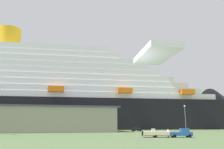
# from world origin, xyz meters

# --- Properties ---
(ground_plane) EXTENTS (600.00, 600.00, 0.00)m
(ground_plane) POSITION_xyz_m (0.00, 30.00, 0.00)
(ground_plane) COLOR #567042
(cruise_ship) EXTENTS (252.03, 61.85, 67.59)m
(cruise_ship) POSITION_xyz_m (-19.67, 64.79, 18.55)
(cruise_ship) COLOR black
(cruise_ship) RESTS_ON ground_plane
(terminal_building) EXTENTS (66.46, 25.79, 10.15)m
(terminal_building) POSITION_xyz_m (-27.47, 24.17, 5.10)
(terminal_building) COLOR gray
(terminal_building) RESTS_ON ground_plane
(pickup_truck) EXTENTS (5.92, 3.31, 2.20)m
(pickup_truck) POSITION_xyz_m (9.87, -23.05, 1.04)
(pickup_truck) COLOR #2659A5
(pickup_truck) RESTS_ON ground_plane
(small_boat_on_trailer) EXTENTS (8.83, 3.77, 2.15)m
(small_boat_on_trailer) POSITION_xyz_m (4.38, -21.70, 0.96)
(small_boat_on_trailer) COLOR #595960
(small_boat_on_trailer) RESTS_ON ground_plane
(street_lamp) EXTENTS (0.56, 0.56, 9.41)m
(street_lamp) POSITION_xyz_m (21.75, -6.78, 5.99)
(street_lamp) COLOR slate
(street_lamp) RESTS_ON ground_plane
(parked_car_blue_suv) EXTENTS (4.50, 2.25, 1.58)m
(parked_car_blue_suv) POSITION_xyz_m (-36.64, 18.89, 0.83)
(parked_car_blue_suv) COLOR #264C99
(parked_car_blue_suv) RESTS_ON ground_plane
(parked_car_black_coupe) EXTENTS (4.58, 2.17, 1.58)m
(parked_car_black_coupe) POSITION_xyz_m (14.93, 20.85, 0.83)
(parked_car_black_coupe) COLOR black
(parked_car_black_coupe) RESTS_ON ground_plane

